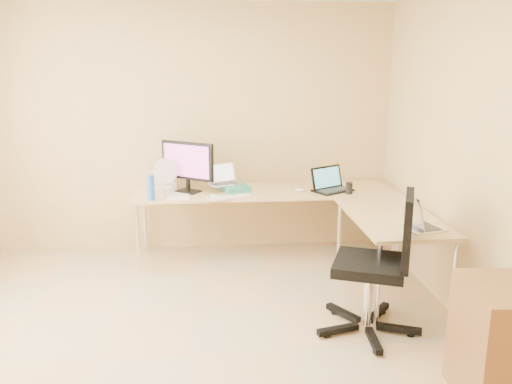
{
  "coord_description": "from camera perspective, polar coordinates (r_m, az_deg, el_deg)",
  "views": [
    {
      "loc": [
        0.12,
        -3.39,
        2.03
      ],
      "look_at": [
        0.55,
        1.1,
        0.9
      ],
      "focal_mm": 37.39,
      "sensor_mm": 36.0,
      "label": 1
    }
  ],
  "objects": [
    {
      "name": "floor",
      "position": [
        3.96,
        -6.7,
        -16.93
      ],
      "size": [
        4.5,
        4.5,
        0.0
      ],
      "primitive_type": "plane",
      "color": "tan",
      "rests_on": "ground"
    },
    {
      "name": "wall_back",
      "position": [
        5.69,
        -6.68,
        6.6
      ],
      "size": [
        4.5,
        0.0,
        4.5
      ],
      "primitive_type": "plane",
      "rotation": [
        1.57,
        0.0,
        0.0
      ],
      "color": "tan",
      "rests_on": "ground"
    },
    {
      "name": "wall_front",
      "position": [
        1.36,
        -10.07,
        -18.69
      ],
      "size": [
        4.5,
        0.0,
        4.5
      ],
      "primitive_type": "plane",
      "rotation": [
        -1.57,
        0.0,
        0.0
      ],
      "color": "tan",
      "rests_on": "ground"
    },
    {
      "name": "wall_right",
      "position": [
        4.0,
        24.37,
        2.26
      ],
      "size": [
        0.0,
        4.5,
        4.5
      ],
      "primitive_type": "plane",
      "rotation": [
        1.57,
        0.0,
        -1.57
      ],
      "color": "tan",
      "rests_on": "ground"
    },
    {
      "name": "desk_main",
      "position": [
        5.54,
        1.06,
        -3.45
      ],
      "size": [
        2.65,
        0.7,
        0.73
      ],
      "primitive_type": "cube",
      "color": "tan",
      "rests_on": "ground"
    },
    {
      "name": "desk_return",
      "position": [
        4.83,
        14.11,
        -6.57
      ],
      "size": [
        0.7,
        1.3,
        0.73
      ],
      "primitive_type": "cube",
      "color": "tan",
      "rests_on": "ground"
    },
    {
      "name": "monitor",
      "position": [
        5.34,
        -7.33,
        2.67
      ],
      "size": [
        0.6,
        0.5,
        0.51
      ],
      "primitive_type": "cube",
      "rotation": [
        0.0,
        0.0,
        -0.6
      ],
      "color": "black",
      "rests_on": "desk_main"
    },
    {
      "name": "book_stack",
      "position": [
        5.43,
        -2.3,
        0.5
      ],
      "size": [
        0.32,
        0.39,
        0.06
      ],
      "primitive_type": "cube",
      "rotation": [
        0.0,
        0.0,
        0.25
      ],
      "color": "#28826E",
      "rests_on": "desk_main"
    },
    {
      "name": "laptop_center",
      "position": [
        5.41,
        -3.43,
        1.87
      ],
      "size": [
        0.4,
        0.36,
        0.21
      ],
      "primitive_type": "cube",
      "rotation": [
        0.0,
        0.0,
        0.43
      ],
      "color": "silver",
      "rests_on": "desk_main"
    },
    {
      "name": "laptop_black",
      "position": [
        5.42,
        8.23,
        1.35
      ],
      "size": [
        0.48,
        0.44,
        0.24
      ],
      "primitive_type": "cube",
      "rotation": [
        0.0,
        0.0,
        0.52
      ],
      "color": "black",
      "rests_on": "desk_main"
    },
    {
      "name": "keyboard",
      "position": [
        5.12,
        -2.71,
        -0.57
      ],
      "size": [
        0.4,
        0.24,
        0.02
      ],
      "primitive_type": "cube",
      "rotation": [
        0.0,
        0.0,
        0.36
      ],
      "color": "silver",
      "rests_on": "desk_main"
    },
    {
      "name": "mouse",
      "position": [
        5.37,
        4.69,
        0.21
      ],
      "size": [
        0.11,
        0.09,
        0.04
      ],
      "primitive_type": "ellipsoid",
      "rotation": [
        0.0,
        0.0,
        0.34
      ],
      "color": "white",
      "rests_on": "desk_main"
    },
    {
      "name": "mug",
      "position": [
        5.23,
        -9.47,
        0.05
      ],
      "size": [
        0.14,
        0.14,
        0.1
      ],
      "primitive_type": "imported",
      "rotation": [
        0.0,
        0.0,
        -0.41
      ],
      "color": "silver",
      "rests_on": "desk_main"
    },
    {
      "name": "cd_stack",
      "position": [
        5.11,
        -4.72,
        -0.56
      ],
      "size": [
        0.14,
        0.14,
        0.03
      ],
      "primitive_type": "cylinder",
      "rotation": [
        0.0,
        0.0,
        0.27
      ],
      "color": "white",
      "rests_on": "desk_main"
    },
    {
      "name": "water_bottle",
      "position": [
        5.11,
        -11.17,
        0.44
      ],
      "size": [
        0.09,
        0.09,
        0.24
      ],
      "primitive_type": "cylinder",
      "rotation": [
        0.0,
        0.0,
        0.35
      ],
      "color": "#2858AF",
      "rests_on": "desk_main"
    },
    {
      "name": "papers",
      "position": [
        5.24,
        -8.34,
        -0.42
      ],
      "size": [
        0.23,
        0.32,
        0.01
      ],
      "primitive_type": "cube",
      "rotation": [
        0.0,
        0.0,
        0.03
      ],
      "color": "silver",
      "rests_on": "desk_main"
    },
    {
      "name": "white_box",
      "position": [
        5.59,
        -9.68,
        0.88
      ],
      "size": [
        0.25,
        0.18,
        0.09
      ],
      "primitive_type": "cube",
      "rotation": [
        0.0,
        0.0,
        -0.02
      ],
      "color": "silver",
      "rests_on": "desk_main"
    },
    {
      "name": "desk_fan",
      "position": [
        5.4,
        -9.63,
        1.63
      ],
      "size": [
        0.25,
        0.25,
        0.31
      ],
      "primitive_type": "cylinder",
      "rotation": [
        0.0,
        0.0,
        0.02
      ],
      "color": "beige",
      "rests_on": "desk_main"
    },
    {
      "name": "black_cup",
      "position": [
        5.35,
        9.93,
        0.41
      ],
      "size": [
        0.08,
        0.08,
        0.11
      ],
      "primitive_type": "cylinder",
      "rotation": [
        0.0,
        0.0,
        -0.19
      ],
      "color": "black",
      "rests_on": "desk_main"
    },
    {
      "name": "laptop_return",
      "position": [
        4.37,
        17.49,
        -2.35
      ],
      "size": [
        0.4,
        0.34,
        0.23
      ],
      "primitive_type": "cube",
      "rotation": [
        0.0,
        0.0,
        1.8
      ],
      "color": "silver",
      "rests_on": "desk_return"
    },
    {
      "name": "office_chair",
      "position": [
        4.12,
        12.02,
        -8.08
      ],
      "size": [
        0.87,
        0.87,
        1.11
      ],
      "primitive_type": "cube",
      "rotation": [
        0.0,
        0.0,
        -0.39
      ],
      "color": "black",
      "rests_on": "ground"
    },
    {
      "name": "cabinet",
      "position": [
        3.62,
        24.81,
        -14.88
      ],
      "size": [
        0.5,
        0.6,
        0.78
      ],
      "primitive_type": "cube",
      "rotation": [
        0.0,
        0.0,
        -0.09
      ],
      "color": "#8E5C39",
      "rests_on": "ground"
    }
  ]
}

